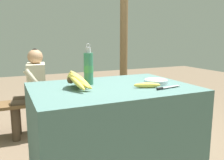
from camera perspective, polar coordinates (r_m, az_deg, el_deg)
name	(u,v)px	position (r m, az deg, el deg)	size (l,w,h in m)	color
market_counter	(112,133)	(2.02, -0.02, -12.57)	(1.27, 0.90, 0.79)	#4C706B
banana_bunch_ripe	(76,80)	(1.81, -8.57, 0.08)	(0.19, 0.36, 0.15)	#4C381E
serving_bowl	(156,81)	(2.03, 10.51, -0.28)	(0.20, 0.20, 0.04)	silver
water_bottle	(88,68)	(1.96, -5.68, 2.88)	(0.08, 0.08, 0.34)	#337556
loose_banana_front	(147,85)	(1.85, 8.46, -1.24)	(0.21, 0.11, 0.04)	#E0C64C
knife	(165,88)	(1.84, 12.71, -1.79)	(0.24, 0.06, 0.02)	#BCBCC1
wooden_bench	(63,103)	(3.07, -11.72, -5.36)	(1.89, 0.32, 0.43)	brown
seated_vendor	(33,87)	(2.94, -18.58, -1.52)	(0.43, 0.41, 1.05)	#473828
banana_bunch_green	(104,89)	(3.19, -1.92, -2.15)	(0.19, 0.32, 0.14)	#4C381E
support_post_far	(124,37)	(3.67, 2.87, 10.26)	(0.12, 0.12, 2.36)	brown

